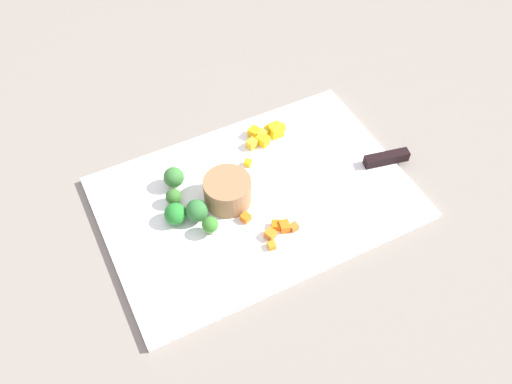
# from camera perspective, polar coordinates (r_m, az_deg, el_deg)

# --- Properties ---
(ground_plane) EXTENTS (4.00, 4.00, 0.00)m
(ground_plane) POSITION_cam_1_polar(r_m,az_deg,el_deg) (0.91, 0.00, -0.86)
(ground_plane) COLOR gray
(cutting_board) EXTENTS (0.50, 0.34, 0.01)m
(cutting_board) POSITION_cam_1_polar(r_m,az_deg,el_deg) (0.90, 0.00, -0.63)
(cutting_board) COLOR white
(cutting_board) RESTS_ON ground_plane
(prep_bowl) EXTENTS (0.08, 0.08, 0.05)m
(prep_bowl) POSITION_cam_1_polar(r_m,az_deg,el_deg) (0.87, -3.01, 0.11)
(prep_bowl) COLOR #936B45
(prep_bowl) RESTS_ON cutting_board
(chef_knife) EXTENTS (0.32, 0.09, 0.02)m
(chef_knife) POSITION_cam_1_polar(r_m,az_deg,el_deg) (0.95, 10.26, 2.73)
(chef_knife) COLOR silver
(chef_knife) RESTS_ON cutting_board
(carrot_dice_0) EXTENTS (0.01, 0.01, 0.01)m
(carrot_dice_0) POSITION_cam_1_polar(r_m,az_deg,el_deg) (0.84, 1.67, -5.66)
(carrot_dice_0) COLOR orange
(carrot_dice_0) RESTS_ON cutting_board
(carrot_dice_1) EXTENTS (0.02, 0.02, 0.01)m
(carrot_dice_1) POSITION_cam_1_polar(r_m,az_deg,el_deg) (0.86, 2.15, -3.52)
(carrot_dice_1) COLOR orange
(carrot_dice_1) RESTS_ON cutting_board
(carrot_dice_2) EXTENTS (0.02, 0.02, 0.01)m
(carrot_dice_2) POSITION_cam_1_polar(r_m,az_deg,el_deg) (0.84, 1.53, -4.48)
(carrot_dice_2) COLOR orange
(carrot_dice_2) RESTS_ON cutting_board
(carrot_dice_3) EXTENTS (0.02, 0.02, 0.01)m
(carrot_dice_3) POSITION_cam_1_polar(r_m,az_deg,el_deg) (0.85, 3.03, -3.64)
(carrot_dice_3) COLOR orange
(carrot_dice_3) RESTS_ON cutting_board
(carrot_dice_4) EXTENTS (0.02, 0.02, 0.01)m
(carrot_dice_4) POSITION_cam_1_polar(r_m,az_deg,el_deg) (0.86, -1.09, -2.72)
(carrot_dice_4) COLOR orange
(carrot_dice_4) RESTS_ON cutting_board
(carrot_dice_5) EXTENTS (0.01, 0.01, 0.01)m
(carrot_dice_5) POSITION_cam_1_polar(r_m,az_deg,el_deg) (0.86, 4.01, -3.70)
(carrot_dice_5) COLOR orange
(carrot_dice_5) RESTS_ON cutting_board
(pepper_dice_0) EXTENTS (0.02, 0.03, 0.02)m
(pepper_dice_0) POSITION_cam_1_polar(r_m,az_deg,el_deg) (0.98, 2.09, 6.53)
(pepper_dice_0) COLOR yellow
(pepper_dice_0) RESTS_ON cutting_board
(pepper_dice_1) EXTENTS (0.02, 0.03, 0.02)m
(pepper_dice_1) POSITION_cam_1_polar(r_m,az_deg,el_deg) (0.97, 0.71, 5.47)
(pepper_dice_1) COLOR yellow
(pepper_dice_1) RESTS_ON cutting_board
(pepper_dice_2) EXTENTS (0.02, 0.02, 0.02)m
(pepper_dice_2) POSITION_cam_1_polar(r_m,az_deg,el_deg) (0.96, -0.45, 5.10)
(pepper_dice_2) COLOR yellow
(pepper_dice_2) RESTS_ON cutting_board
(pepper_dice_3) EXTENTS (0.02, 0.02, 0.01)m
(pepper_dice_3) POSITION_cam_1_polar(r_m,az_deg,el_deg) (0.98, 0.62, 6.06)
(pepper_dice_3) COLOR yellow
(pepper_dice_3) RESTS_ON cutting_board
(pepper_dice_4) EXTENTS (0.02, 0.02, 0.02)m
(pepper_dice_4) POSITION_cam_1_polar(r_m,az_deg,el_deg) (0.98, -0.24, 6.32)
(pepper_dice_4) COLOR yellow
(pepper_dice_4) RESTS_ON cutting_board
(pepper_dice_5) EXTENTS (0.02, 0.02, 0.01)m
(pepper_dice_5) POSITION_cam_1_polar(r_m,az_deg,el_deg) (0.94, -0.86, 3.09)
(pepper_dice_5) COLOR yellow
(pepper_dice_5) RESTS_ON cutting_board
(pepper_dice_6) EXTENTS (0.01, 0.01, 0.01)m
(pepper_dice_6) POSITION_cam_1_polar(r_m,az_deg,el_deg) (1.00, 2.75, 6.88)
(pepper_dice_6) COLOR yellow
(pepper_dice_6) RESTS_ON cutting_board
(pepper_dice_7) EXTENTS (0.02, 0.02, 0.01)m
(pepper_dice_7) POSITION_cam_1_polar(r_m,az_deg,el_deg) (0.99, 1.35, 6.65)
(pepper_dice_7) COLOR yellow
(pepper_dice_7) RESTS_ON cutting_board
(broccoli_floret_0) EXTENTS (0.03, 0.03, 0.04)m
(broccoli_floret_0) POSITION_cam_1_polar(r_m,az_deg,el_deg) (0.84, -4.85, -3.48)
(broccoli_floret_0) COLOR #95B16A
(broccoli_floret_0) RESTS_ON cutting_board
(broccoli_floret_1) EXTENTS (0.03, 0.03, 0.04)m
(broccoli_floret_1) POSITION_cam_1_polar(r_m,az_deg,el_deg) (0.90, -8.66, 1.53)
(broccoli_floret_1) COLOR #91AF5F
(broccoli_floret_1) RESTS_ON cutting_board
(broccoli_floret_2) EXTENTS (0.04, 0.04, 0.04)m
(broccoli_floret_2) POSITION_cam_1_polar(r_m,az_deg,el_deg) (0.86, -8.50, -2.31)
(broccoli_floret_2) COLOR #85BA5E
(broccoli_floret_2) RESTS_ON cutting_board
(broccoli_floret_3) EXTENTS (0.03, 0.03, 0.03)m
(broccoli_floret_3) POSITION_cam_1_polar(r_m,az_deg,el_deg) (0.88, -8.68, -0.52)
(broccoli_floret_3) COLOR #88BC59
(broccoli_floret_3) RESTS_ON cutting_board
(broccoli_floret_4) EXTENTS (0.04, 0.04, 0.04)m
(broccoli_floret_4) POSITION_cam_1_polar(r_m,az_deg,el_deg) (0.85, -6.17, -2.12)
(broccoli_floret_4) COLOR #97AE60
(broccoli_floret_4) RESTS_ON cutting_board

